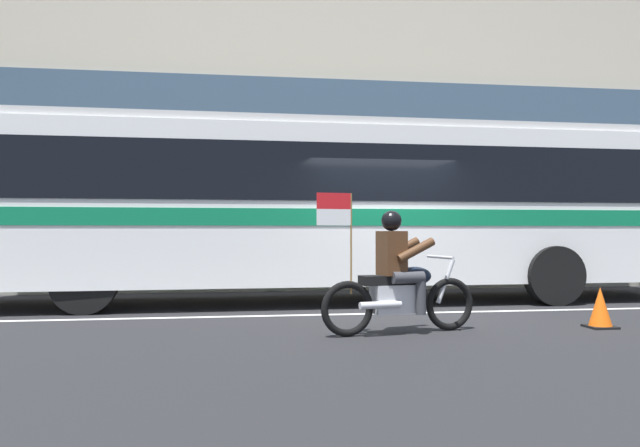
{
  "coord_description": "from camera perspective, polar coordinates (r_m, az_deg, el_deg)",
  "views": [
    {
      "loc": [
        -2.59,
        -10.18,
        1.32
      ],
      "look_at": [
        -1.16,
        -0.52,
        1.42
      ],
      "focal_mm": 35.07,
      "sensor_mm": 36.0,
      "label": 1
    }
  ],
  "objects": [
    {
      "name": "transit_bus",
      "position": [
        11.56,
        1.32,
        2.22
      ],
      "size": [
        13.52,
        2.87,
        3.22
      ],
      "color": "white",
      "rests_on": "ground_plane"
    },
    {
      "name": "motorcycle_with_rider",
      "position": [
        8.04,
        7.16,
        -5.24
      ],
      "size": [
        2.16,
        0.75,
        1.78
      ],
      "color": "black",
      "rests_on": "ground_plane"
    },
    {
      "name": "traffic_cone",
      "position": [
        9.28,
        24.2,
        -7.1
      ],
      "size": [
        0.36,
        0.36,
        0.55
      ],
      "color": "#EA590F",
      "rests_on": "ground_plane"
    },
    {
      "name": "office_building_facade",
      "position": [
        18.62,
        -0.03,
        16.88
      ],
      "size": [
        28.0,
        0.89,
        13.8
      ],
      "color": "#B2A893",
      "rests_on": "ground_plane"
    },
    {
      "name": "ground_plane",
      "position": [
        10.59,
        5.86,
        -7.74
      ],
      "size": [
        60.0,
        60.0,
        0.0
      ],
      "primitive_type": "plane",
      "color": "black"
    },
    {
      "name": "sidewalk_curb",
      "position": [
        15.55,
        1.2,
        -5.17
      ],
      "size": [
        28.0,
        3.8,
        0.15
      ],
      "primitive_type": "cube",
      "color": "gray",
      "rests_on": "ground_plane"
    },
    {
      "name": "lane_center_stripe",
      "position": [
        10.01,
        6.71,
        -8.13
      ],
      "size": [
        26.6,
        0.14,
        0.01
      ],
      "primitive_type": "cube",
      "color": "silver",
      "rests_on": "ground_plane"
    }
  ]
}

